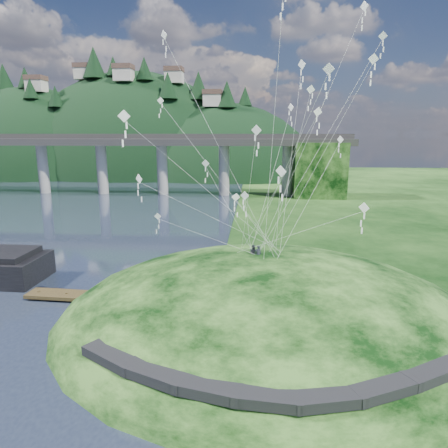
{
  "coord_description": "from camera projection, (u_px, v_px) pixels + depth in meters",
  "views": [
    {
      "loc": [
        6.72,
        -28.76,
        14.84
      ],
      "look_at": [
        4.0,
        6.0,
        7.0
      ],
      "focal_mm": 32.0,
      "sensor_mm": 36.0,
      "label": 1
    }
  ],
  "objects": [
    {
      "name": "far_ridge",
      "position": [
        126.0,
        193.0,
        155.52
      ],
      "size": [
        153.0,
        70.0,
        94.5
      ],
      "color": "black",
      "rests_on": "ground"
    },
    {
      "name": "kite_flyers",
      "position": [
        255.0,
        245.0,
        33.79
      ],
      "size": [
        1.17,
        0.95,
        1.55
      ],
      "color": "#282A36",
      "rests_on": "ground"
    },
    {
      "name": "ground",
      "position": [
        168.0,
        325.0,
        31.75
      ],
      "size": [
        320.0,
        320.0,
        0.0
      ],
      "primitive_type": "plane",
      "color": "black",
      "rests_on": "ground"
    },
    {
      "name": "wooden_dock",
      "position": [
        95.0,
        297.0,
        36.36
      ],
      "size": [
        12.97,
        2.7,
        0.92
      ],
      "color": "#332714",
      "rests_on": "ground"
    },
    {
      "name": "grass_hill",
      "position": [
        268.0,
        334.0,
        33.41
      ],
      "size": [
        36.0,
        32.0,
        13.0
      ],
      "color": "black",
      "rests_on": "ground"
    },
    {
      "name": "bridge",
      "position": [
        123.0,
        155.0,
        99.78
      ],
      "size": [
        160.0,
        11.0,
        15.0
      ],
      "color": "#2D2B2B",
      "rests_on": "ground"
    },
    {
      "name": "kite_swarm",
      "position": [
        269.0,
        117.0,
        31.75
      ],
      "size": [
        20.15,
        15.12,
        20.56
      ],
      "color": "white",
      "rests_on": "ground"
    },
    {
      "name": "footpath",
      "position": [
        266.0,
        380.0,
        21.24
      ],
      "size": [
        22.29,
        5.84,
        0.83
      ],
      "color": "black",
      "rests_on": "ground"
    }
  ]
}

